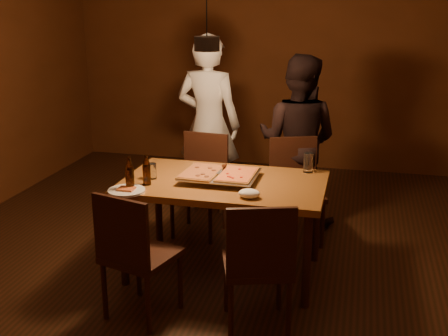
% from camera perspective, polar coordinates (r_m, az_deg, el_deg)
% --- Properties ---
extents(room_shell, '(6.00, 6.00, 6.00)m').
position_cam_1_polar(room_shell, '(4.06, -1.71, 7.58)').
color(room_shell, '#371A0F').
rests_on(room_shell, ground).
extents(dining_table, '(1.50, 0.90, 0.75)m').
position_cam_1_polar(dining_table, '(4.21, 0.00, -2.26)').
color(dining_table, '#995D27').
rests_on(dining_table, floor).
extents(chair_far_left, '(0.46, 0.46, 0.49)m').
position_cam_1_polar(chair_far_left, '(5.04, -2.26, -0.65)').
color(chair_far_left, '#38190F').
rests_on(chair_far_left, floor).
extents(chair_far_right, '(0.55, 0.55, 0.49)m').
position_cam_1_polar(chair_far_right, '(4.92, 7.24, -1.20)').
color(chair_far_right, '#38190F').
rests_on(chair_far_right, floor).
extents(chair_near_left, '(0.52, 0.52, 0.49)m').
position_cam_1_polar(chair_near_left, '(3.68, -9.26, -7.78)').
color(chair_near_left, '#38190F').
rests_on(chair_near_left, floor).
extents(chair_near_right, '(0.53, 0.53, 0.49)m').
position_cam_1_polar(chair_near_right, '(3.50, 3.55, -8.91)').
color(chair_near_right, '#38190F').
rests_on(chair_near_right, floor).
extents(pizza_tray, '(0.57, 0.48, 0.05)m').
position_cam_1_polar(pizza_tray, '(4.20, -0.40, -0.91)').
color(pizza_tray, silver).
rests_on(pizza_tray, dining_table).
extents(pizza_meat, '(0.29, 0.43, 0.02)m').
position_cam_1_polar(pizza_meat, '(4.21, -2.29, -0.38)').
color(pizza_meat, maroon).
rests_on(pizza_meat, pizza_tray).
extents(pizza_cheese, '(0.26, 0.41, 0.02)m').
position_cam_1_polar(pizza_cheese, '(4.15, 1.34, -0.64)').
color(pizza_cheese, gold).
rests_on(pizza_cheese, pizza_tray).
extents(spatula, '(0.11, 0.25, 0.04)m').
position_cam_1_polar(spatula, '(4.19, -0.23, -0.38)').
color(spatula, silver).
rests_on(spatula, pizza_tray).
extents(beer_bottle_a, '(0.06, 0.06, 0.24)m').
position_cam_1_polar(beer_bottle_a, '(4.02, -9.57, -0.55)').
color(beer_bottle_a, black).
rests_on(beer_bottle_a, dining_table).
extents(beer_bottle_b, '(0.06, 0.06, 0.22)m').
position_cam_1_polar(beer_bottle_b, '(4.10, -7.87, -0.21)').
color(beer_bottle_b, black).
rests_on(beer_bottle_b, dining_table).
extents(water_glass_left, '(0.07, 0.07, 0.12)m').
position_cam_1_polar(water_glass_left, '(4.25, -7.37, -0.32)').
color(water_glass_left, silver).
rests_on(water_glass_left, dining_table).
extents(water_glass_right, '(0.07, 0.07, 0.15)m').
position_cam_1_polar(water_glass_right, '(4.42, 8.55, 0.54)').
color(water_glass_right, silver).
rests_on(water_glass_right, dining_table).
extents(plate_slice, '(0.26, 0.26, 0.03)m').
position_cam_1_polar(plate_slice, '(4.01, -9.88, -2.26)').
color(plate_slice, white).
rests_on(plate_slice, dining_table).
extents(napkin, '(0.15, 0.11, 0.06)m').
position_cam_1_polar(napkin, '(3.83, 2.58, -2.60)').
color(napkin, white).
rests_on(napkin, dining_table).
extents(diner_white, '(0.68, 0.48, 1.74)m').
position_cam_1_polar(diner_white, '(5.47, -1.58, 4.43)').
color(diner_white, silver).
rests_on(diner_white, floor).
extents(diner_dark, '(0.87, 0.74, 1.58)m').
position_cam_1_polar(diner_dark, '(5.21, 7.48, 2.75)').
color(diner_dark, black).
rests_on(diner_dark, floor).
extents(pendant_lamp, '(0.18, 0.18, 1.10)m').
position_cam_1_polar(pendant_lamp, '(4.01, -1.75, 12.66)').
color(pendant_lamp, black).
rests_on(pendant_lamp, ceiling).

